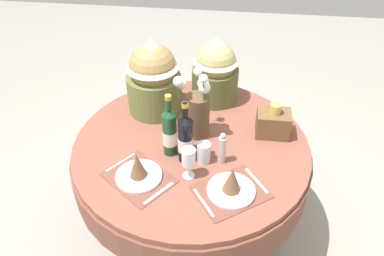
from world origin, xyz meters
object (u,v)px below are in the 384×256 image
(pepper_mill, at_px, (222,149))
(gift_tub_back_centre, at_px, (216,68))
(place_setting_left, at_px, (138,171))
(gift_tub_back_left, at_px, (153,74))
(dining_table, at_px, (191,160))
(place_setting_right, at_px, (232,186))
(wine_bottle_left, at_px, (170,132))
(flower_vase, at_px, (197,109))
(woven_basket_side_right, at_px, (273,123))
(wine_bottle_centre, at_px, (185,139))
(tumbler_near_left, at_px, (204,153))
(wine_glass_right, at_px, (189,158))

(pepper_mill, bearing_deg, gift_tub_back_centre, 98.04)
(place_setting_left, height_order, gift_tub_back_left, gift_tub_back_left)
(place_setting_left, bearing_deg, dining_table, 52.96)
(place_setting_right, xyz_separation_m, wine_bottle_left, (-0.35, 0.25, 0.10))
(gift_tub_back_left, bearing_deg, place_setting_left, -86.53)
(flower_vase, relative_size, woven_basket_side_right, 2.03)
(wine_bottle_centre, distance_m, pepper_mill, 0.20)
(tumbler_near_left, distance_m, gift_tub_back_centre, 0.64)
(place_setting_left, relative_size, gift_tub_back_centre, 0.98)
(wine_bottle_left, bearing_deg, wine_glass_right, -53.65)
(gift_tub_back_left, relative_size, gift_tub_back_centre, 1.12)
(woven_basket_side_right, bearing_deg, gift_tub_back_centre, 137.48)
(flower_vase, bearing_deg, wine_glass_right, -90.72)
(place_setting_left, distance_m, gift_tub_back_centre, 0.87)
(wine_bottle_left, relative_size, tumbler_near_left, 3.17)
(dining_table, distance_m, place_setting_left, 0.43)
(dining_table, bearing_deg, place_setting_left, -127.04)
(tumbler_near_left, xyz_separation_m, gift_tub_back_centre, (0.01, 0.62, 0.17))
(gift_tub_back_left, bearing_deg, place_setting_right, -51.84)
(place_setting_left, height_order, wine_bottle_centre, wine_bottle_centre)
(place_setting_left, bearing_deg, gift_tub_back_left, 93.47)
(dining_table, xyz_separation_m, place_setting_left, (-0.23, -0.31, 0.19))
(wine_bottle_left, distance_m, gift_tub_back_left, 0.45)
(place_setting_left, bearing_deg, wine_bottle_centre, 37.62)
(tumbler_near_left, height_order, woven_basket_side_right, woven_basket_side_right)
(wine_bottle_left, height_order, tumbler_near_left, wine_bottle_left)
(place_setting_left, bearing_deg, woven_basket_side_right, 32.87)
(flower_vase, relative_size, wine_bottle_left, 1.13)
(place_setting_left, height_order, place_setting_right, same)
(flower_vase, bearing_deg, place_setting_left, -123.05)
(place_setting_right, bearing_deg, flower_vase, 116.72)
(gift_tub_back_centre, bearing_deg, place_setting_right, -79.86)
(wine_glass_right, bearing_deg, gift_tub_back_left, 117.07)
(woven_basket_side_right, bearing_deg, wine_bottle_left, -157.52)
(wine_glass_right, xyz_separation_m, gift_tub_back_left, (-0.29, 0.57, 0.13))
(dining_table, distance_m, wine_bottle_left, 0.32)
(flower_vase, bearing_deg, woven_basket_side_right, 6.93)
(place_setting_left, xyz_separation_m, flower_vase, (0.26, 0.40, 0.13))
(place_setting_left, bearing_deg, place_setting_right, -4.64)
(wine_bottle_centre, xyz_separation_m, tumbler_near_left, (0.10, -0.00, -0.09))
(wine_bottle_left, bearing_deg, wine_bottle_centre, -26.05)
(flower_vase, distance_m, wine_bottle_centre, 0.23)
(wine_glass_right, bearing_deg, flower_vase, 89.28)
(dining_table, height_order, tumbler_near_left, tumbler_near_left)
(wine_glass_right, distance_m, woven_basket_side_right, 0.60)
(tumbler_near_left, relative_size, gift_tub_back_left, 0.24)
(gift_tub_back_centre, bearing_deg, woven_basket_side_right, -42.52)
(wine_glass_right, relative_size, gift_tub_back_left, 0.37)
(wine_bottle_centre, bearing_deg, woven_basket_side_right, 30.47)
(place_setting_right, xyz_separation_m, pepper_mill, (-0.06, 0.21, 0.04))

